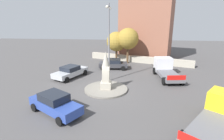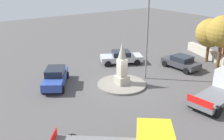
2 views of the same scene
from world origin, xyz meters
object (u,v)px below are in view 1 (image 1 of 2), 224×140
at_px(streetlamp, 109,36).
at_px(tree_near_wall, 128,39).
at_px(car_silver_parked_right, 71,72).
at_px(tree_mid_cluster, 116,42).
at_px(truck_yellow_waiting, 220,115).
at_px(truck_white_parked_left, 166,69).
at_px(car_blue_approaching, 55,103).
at_px(monument, 106,72).
at_px(car_dark_grey_passing, 113,64).
at_px(corner_building, 147,28).

bearing_deg(streetlamp, tree_near_wall, -13.53).
height_order(car_silver_parked_right, tree_mid_cluster, tree_mid_cluster).
bearing_deg(truck_yellow_waiting, tree_mid_cluster, 24.50).
bearing_deg(truck_white_parked_left, car_silver_parked_right, 96.54).
bearing_deg(car_blue_approaching, car_silver_parked_right, 10.03).
xyz_separation_m(truck_yellow_waiting, tree_mid_cluster, (17.34, 7.90, 2.27)).
distance_m(monument, car_silver_parked_right, 5.95).
bearing_deg(tree_near_wall, car_dark_grey_passing, 151.37).
xyz_separation_m(car_dark_grey_passing, car_silver_parked_right, (-4.14, 4.81, 0.00)).
relative_size(truck_white_parked_left, tree_mid_cluster, 1.14).
bearing_deg(streetlamp, car_silver_parked_right, 81.67).
relative_size(monument, car_silver_parked_right, 0.77).
distance_m(truck_white_parked_left, tree_mid_cluster, 9.75).
height_order(car_dark_grey_passing, tree_mid_cluster, tree_mid_cluster).
relative_size(car_dark_grey_passing, tree_mid_cluster, 0.83).
xyz_separation_m(truck_white_parked_left, tree_mid_cluster, (6.97, 6.44, 2.26)).
distance_m(tree_near_wall, tree_mid_cluster, 1.98).
height_order(truck_white_parked_left, tree_mid_cluster, tree_mid_cluster).
bearing_deg(truck_white_parked_left, tree_mid_cluster, 42.77).
distance_m(car_silver_parked_right, truck_white_parked_left, 11.46).
distance_m(monument, truck_yellow_waiting, 9.92).
distance_m(car_dark_grey_passing, tree_near_wall, 5.07).
xyz_separation_m(car_dark_grey_passing, car_blue_approaching, (-12.38, 3.35, 0.09)).
bearing_deg(monument, corner_building, -18.02).
bearing_deg(tree_near_wall, tree_mid_cluster, 71.98).
bearing_deg(truck_yellow_waiting, car_dark_grey_passing, 31.31).
bearing_deg(monument, car_blue_approaching, 145.78).
height_order(corner_building, tree_near_wall, corner_building).
height_order(truck_white_parked_left, tree_near_wall, tree_near_wall).
relative_size(monument, car_blue_approaching, 0.80).
distance_m(monument, streetlamp, 4.21).
xyz_separation_m(car_dark_grey_passing, tree_mid_cluster, (4.14, -0.13, 2.53)).
bearing_deg(truck_white_parked_left, monument, 125.50).
xyz_separation_m(car_dark_grey_passing, truck_white_parked_left, (-2.83, -6.57, 0.27)).
height_order(car_blue_approaching, truck_yellow_waiting, truck_yellow_waiting).
height_order(truck_white_parked_left, truck_yellow_waiting, truck_white_parked_left).
relative_size(streetlamp, car_blue_approaching, 1.79).
distance_m(truck_white_parked_left, tree_near_wall, 8.36).
relative_size(streetlamp, corner_building, 0.82).
bearing_deg(car_blue_approaching, streetlamp, -23.43).
bearing_deg(truck_white_parked_left, truck_yellow_waiting, -171.99).
bearing_deg(corner_building, car_blue_approaching, 157.85).
xyz_separation_m(monument, truck_yellow_waiting, (-5.62, -8.12, -0.87)).
bearing_deg(truck_white_parked_left, car_dark_grey_passing, 66.69).
relative_size(car_silver_parked_right, tree_near_wall, 0.89).
distance_m(car_silver_parked_right, truck_yellow_waiting, 15.72).
distance_m(truck_yellow_waiting, tree_mid_cluster, 19.19).
relative_size(car_dark_grey_passing, tree_near_wall, 0.73).
distance_m(monument, car_blue_approaching, 5.90).
relative_size(corner_building, tree_mid_cluster, 2.12).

